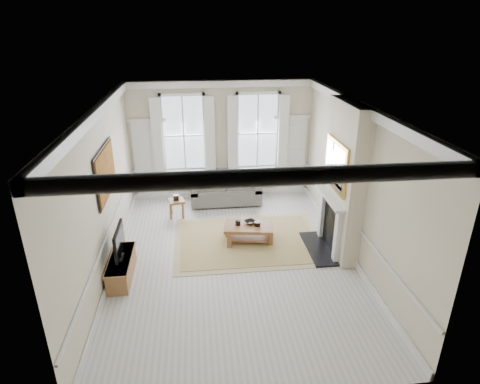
{
  "coord_description": "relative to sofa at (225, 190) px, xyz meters",
  "views": [
    {
      "loc": [
        -0.7,
        -7.56,
        4.88
      ],
      "look_at": [
        0.24,
        0.85,
        1.25
      ],
      "focal_mm": 30.0,
      "sensor_mm": 36.0,
      "label": 1
    }
  ],
  "objects": [
    {
      "name": "mirror",
      "position": [
        2.14,
        -2.91,
        1.68
      ],
      "size": [
        0.06,
        1.26,
        1.06
      ],
      "primitive_type": "cube",
      "color": "gold",
      "rests_on": "chimney_breast"
    },
    {
      "name": "back_wall",
      "position": [
        -0.07,
        0.49,
        1.33
      ],
      "size": [
        5.2,
        0.0,
        5.2
      ],
      "primitive_type": "plane",
      "rotation": [
        1.57,
        0.0,
        0.0
      ],
      "color": "beige",
      "rests_on": "floor"
    },
    {
      "name": "door_left",
      "position": [
        -2.12,
        0.45,
        0.78
      ],
      "size": [
        0.9,
        0.08,
        2.3
      ],
      "primitive_type": "cube",
      "color": "silver",
      "rests_on": "floor"
    },
    {
      "name": "coffee_table",
      "position": [
        0.37,
        -2.36,
        -0.02
      ],
      "size": [
        1.23,
        0.83,
        0.43
      ],
      "rotation": [
        0.0,
        0.0,
        -0.16
      ],
      "color": "brown",
      "rests_on": "rug"
    },
    {
      "name": "floor",
      "position": [
        -0.07,
        -3.11,
        -0.37
      ],
      "size": [
        7.2,
        7.2,
        0.0
      ],
      "primitive_type": "plane",
      "color": "#B7B5AD",
      "rests_on": "ground"
    },
    {
      "name": "window_left",
      "position": [
        -1.12,
        0.44,
        1.53
      ],
      "size": [
        1.26,
        0.2,
        2.2
      ],
      "primitive_type": null,
      "color": "#B2BCC6",
      "rests_on": "back_wall"
    },
    {
      "name": "ceramic_pot_b",
      "position": [
        0.57,
        -2.41,
        0.11
      ],
      "size": [
        0.14,
        0.14,
        0.1
      ],
      "primitive_type": "cylinder",
      "color": "black",
      "rests_on": "coffee_table"
    },
    {
      "name": "side_table",
      "position": [
        -1.38,
        -0.83,
        0.01
      ],
      "size": [
        0.48,
        0.48,
        0.49
      ],
      "rotation": [
        0.0,
        0.0,
        0.23
      ],
      "color": "brown",
      "rests_on": "floor"
    },
    {
      "name": "tv_stand",
      "position": [
        -2.41,
        -3.53,
        -0.14
      ],
      "size": [
        0.41,
        1.28,
        0.46
      ],
      "primitive_type": "cube",
      "color": "brown",
      "rests_on": "floor"
    },
    {
      "name": "fireplace",
      "position": [
        2.13,
        -2.91,
        0.36
      ],
      "size": [
        0.21,
        1.45,
        1.33
      ],
      "color": "silver",
      "rests_on": "floor"
    },
    {
      "name": "left_wall",
      "position": [
        -2.67,
        -3.11,
        1.33
      ],
      "size": [
        0.0,
        7.2,
        7.2
      ],
      "primitive_type": "plane",
      "rotation": [
        1.57,
        0.0,
        1.57
      ],
      "color": "beige",
      "rests_on": "floor"
    },
    {
      "name": "bowl",
      "position": [
        0.42,
        -2.26,
        0.09
      ],
      "size": [
        0.35,
        0.35,
        0.07
      ],
      "primitive_type": "imported",
      "rotation": [
        0.0,
        0.0,
        0.43
      ],
      "color": "black",
      "rests_on": "coffee_table"
    },
    {
      "name": "tv",
      "position": [
        -2.39,
        -3.53,
        0.48
      ],
      "size": [
        0.08,
        0.9,
        0.68
      ],
      "color": "black",
      "rests_on": "tv_stand"
    },
    {
      "name": "ceramic_pot_a",
      "position": [
        0.12,
        -2.31,
        0.12
      ],
      "size": [
        0.12,
        0.12,
        0.12
      ],
      "primitive_type": "cylinder",
      "color": "black",
      "rests_on": "coffee_table"
    },
    {
      "name": "ceiling",
      "position": [
        -0.07,
        -3.11,
        3.03
      ],
      "size": [
        7.2,
        7.2,
        0.0
      ],
      "primitive_type": "plane",
      "rotation": [
        3.14,
        0.0,
        0.0
      ],
      "color": "white",
      "rests_on": "back_wall"
    },
    {
      "name": "door_right",
      "position": [
        1.98,
        0.45,
        0.78
      ],
      "size": [
        0.9,
        0.08,
        2.3
      ],
      "primitive_type": "cube",
      "color": "silver",
      "rests_on": "floor"
    },
    {
      "name": "window_right",
      "position": [
        0.98,
        0.44,
        1.53
      ],
      "size": [
        1.26,
        0.2,
        2.2
      ],
      "primitive_type": null,
      "color": "#B2BCC6",
      "rests_on": "back_wall"
    },
    {
      "name": "sofa",
      "position": [
        0.0,
        0.0,
        0.0
      ],
      "size": [
        1.99,
        0.97,
        0.89
      ],
      "color": "slate",
      "rests_on": "floor"
    },
    {
      "name": "rug",
      "position": [
        0.37,
        -2.36,
        -0.36
      ],
      "size": [
        3.5,
        2.6,
        0.02
      ],
      "primitive_type": "cube",
      "color": "#A48D54",
      "rests_on": "floor"
    },
    {
      "name": "painting",
      "position": [
        -2.63,
        -2.81,
        1.68
      ],
      "size": [
        0.05,
        1.66,
        1.06
      ],
      "primitive_type": "cube",
      "color": "#A5711C",
      "rests_on": "left_wall"
    },
    {
      "name": "right_wall",
      "position": [
        2.53,
        -3.11,
        1.33
      ],
      "size": [
        0.0,
        7.2,
        7.2
      ],
      "primitive_type": "plane",
      "rotation": [
        1.57,
        0.0,
        -1.57
      ],
      "color": "beige",
      "rests_on": "floor"
    },
    {
      "name": "chimney_breast",
      "position": [
        2.35,
        -2.91,
        1.33
      ],
      "size": [
        0.35,
        1.7,
        3.38
      ],
      "primitive_type": "cube",
      "color": "beige",
      "rests_on": "floor"
    },
    {
      "name": "hearth",
      "position": [
        1.93,
        -2.91,
        -0.35
      ],
      "size": [
        0.55,
        1.5,
        0.05
      ],
      "primitive_type": "cube",
      "color": "black",
      "rests_on": "floor"
    }
  ]
}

